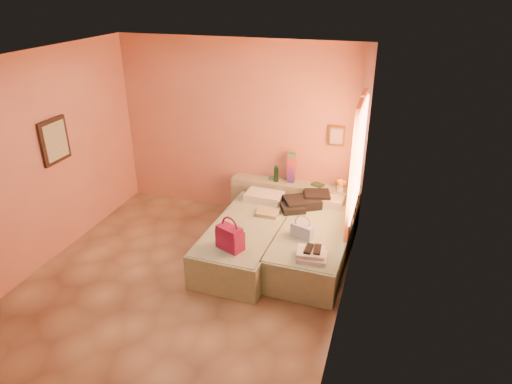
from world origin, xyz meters
The scene contains 16 objects.
ground centered at (0.00, 0.00, 0.00)m, with size 4.50×4.50×0.00m, color tan.
room_walls centered at (0.21, 0.57, 1.79)m, with size 4.02×4.51×2.81m.
headboard_ledge centered at (0.98, 2.10, 0.33)m, with size 2.05×0.30×0.65m, color #AAB594.
bed_left centered at (0.60, 0.87, 0.25)m, with size 0.90×2.00×0.50m, color #9DB995.
bed_right centered at (1.50, 1.05, 0.25)m, with size 0.90×2.00×0.50m, color #9DB995.
water_bottle centered at (0.67, 2.08, 0.78)m, with size 0.07×0.07×0.26m, color #163D26.
rainbow_box centered at (0.90, 2.13, 0.89)m, with size 0.11×0.11×0.48m, color maroon.
small_dish centered at (0.59, 2.14, 0.66)m, with size 0.12×0.12×0.03m, color #4A8967.
green_book centered at (1.33, 2.12, 0.67)m, with size 0.18×0.13×0.03m, color #26472D.
flower_vase centered at (1.69, 2.03, 0.77)m, with size 0.18×0.18×0.24m, color white.
magenta_handbag centered at (0.59, 0.23, 0.66)m, with size 0.34×0.19×0.32m, color maroon.
khaki_garment centered at (0.78, 1.23, 0.53)m, with size 0.31×0.25×0.05m, color tan.
clothes_pile centered at (1.24, 1.64, 0.58)m, with size 0.56×0.56×0.17m, color black.
blue_handbag centered at (1.39, 0.76, 0.59)m, with size 0.29×0.13×0.19m, color #41619D.
towel_stack centered at (1.61, 0.31, 0.55)m, with size 0.35×0.30×0.10m, color silver.
sandal_pair centered at (1.61, 0.34, 0.61)m, with size 0.17×0.22×0.02m, color black.
Camera 1 is at (2.38, -4.33, 3.59)m, focal length 32.00 mm.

